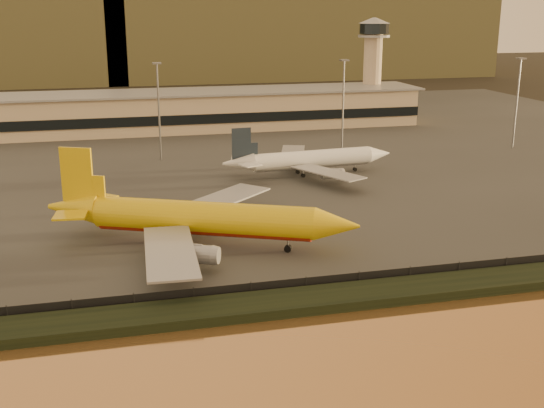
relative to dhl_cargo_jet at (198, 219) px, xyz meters
The scene contains 12 objects.
ground 14.99m from the dhl_cargo_jet, 45.20° to the right, with size 900.00×900.00×0.00m, color black.
embankment 29.12m from the dhl_cargo_jet, 69.79° to the right, with size 320.00×7.00×1.40m, color black.
tarmac 85.70m from the dhl_cargo_jet, 83.32° to the left, with size 320.00×220.00×0.20m, color #2D2D2D.
perimeter_fence 25.36m from the dhl_cargo_jet, 66.63° to the right, with size 300.00×0.05×2.20m, color black.
terminal_building 115.63m from the dhl_cargo_jet, 92.27° to the left, with size 202.00×25.00×12.60m.
control_tower 145.96m from the dhl_cargo_jet, 56.54° to the left, with size 11.20×11.20×35.50m.
apron_light_masts 70.42m from the dhl_cargo_jet, 69.00° to the left, with size 152.20×12.20×25.40m.
distant_hills 331.21m from the dhl_cargo_jet, 91.87° to the left, with size 470.00×160.00×70.00m.
dhl_cargo_jet is the anchor object (origin of this frame).
white_narrowbody_jet 55.33m from the dhl_cargo_jet, 53.18° to the left, with size 43.11×41.94×12.38m.
gse_vehicle_yellow 20.14m from the dhl_cargo_jet, 37.83° to the left, with size 3.83×1.72×1.72m, color #DCB30B.
gse_vehicle_white 22.10m from the dhl_cargo_jet, 91.55° to the left, with size 4.04×1.82×1.82m, color white.
Camera 1 is at (-24.48, -98.73, 39.22)m, focal length 45.00 mm.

